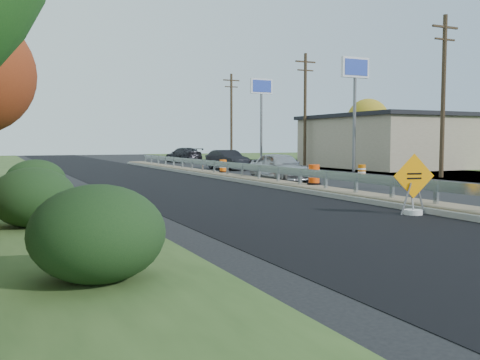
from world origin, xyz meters
name	(u,v)px	position (x,y,z in m)	size (l,w,h in m)	color
ground	(392,204)	(0.00, 0.00, 0.00)	(140.00, 140.00, 0.00)	black
milled_overlay	(177,186)	(-4.40, 10.00, 0.01)	(7.20, 120.00, 0.01)	black
median	(278,184)	(0.00, 8.00, 0.11)	(1.60, 55.00, 0.23)	gray
guardrail	(268,170)	(0.00, 9.00, 0.73)	(0.10, 46.15, 0.72)	silver
retail_building_near	(426,141)	(20.99, 20.00, 2.16)	(18.50, 12.50, 4.27)	tan
pylon_sign_mid	(355,78)	(10.50, 16.00, 6.48)	(2.20, 0.30, 7.90)	slate
pylon_sign_north	(261,94)	(10.50, 30.00, 6.48)	(2.20, 0.30, 7.90)	slate
utility_pole_smid	(443,93)	(11.50, 9.00, 4.93)	(1.90, 0.26, 9.40)	#473523
utility_pole_nmid	(305,108)	(11.50, 24.00, 4.93)	(1.90, 0.26, 9.40)	#473523
utility_pole_north	(231,115)	(11.50, 39.00, 4.93)	(1.90, 0.26, 9.40)	#473523
hedge_south	(97,233)	(-11.00, -6.00, 0.76)	(2.09, 2.09, 1.52)	black
hedge_mid	(33,197)	(-11.50, 0.00, 0.76)	(2.09, 2.09, 1.52)	black
hedge_north	(36,180)	(-11.00, 6.00, 0.76)	(2.09, 2.09, 1.52)	black
tree_far_yellow	(368,120)	(26.00, 34.00, 4.54)	(4.62, 4.62, 6.86)	#473523
caution_sign	(413,199)	(-1.26, -2.36, 0.46)	(1.28, 0.54, 1.80)	white
barrel_median_mid	(314,175)	(0.55, 5.72, 0.66)	(0.61, 0.61, 0.89)	black
barrel_median_far	(223,166)	(0.55, 15.90, 0.60)	(0.53, 0.53, 0.78)	black
barrel_shoulder_near	(362,172)	(7.00, 10.62, 0.38)	(0.55, 0.55, 0.80)	black
barrel_shoulder_mid	(290,164)	(7.90, 20.35, 0.43)	(0.61, 0.61, 0.90)	black
barrel_shoulder_far	(233,158)	(9.20, 33.46, 0.46)	(0.65, 0.65, 0.96)	black
car_silver	(280,167)	(1.80, 10.99, 0.77)	(1.82, 4.53, 1.54)	#AFAFB4
car_dark_mid	(227,160)	(3.79, 22.59, 0.74)	(1.56, 4.48, 1.47)	black
car_dark_far	(184,155)	(5.21, 36.72, 0.74)	(2.08, 5.11, 1.48)	black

